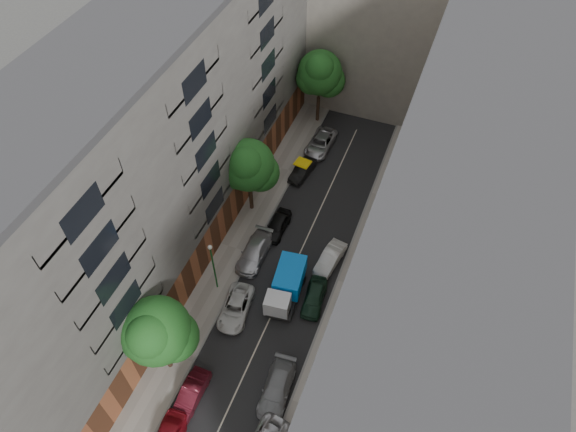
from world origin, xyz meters
The scene contains 22 objects.
ground centered at (0.00, 0.00, 0.00)m, with size 120.00×120.00×0.00m, color #4C4C49.
road_surface centered at (0.00, 0.00, 0.01)m, with size 8.00×44.00×0.02m, color black.
sidewalk_left centered at (-5.50, 0.00, 0.07)m, with size 3.00×44.00×0.15m, color gray.
sidewalk_right centered at (5.50, 0.00, 0.07)m, with size 3.00×44.00×0.15m, color gray.
building_left centered at (-11.00, 0.00, 10.00)m, with size 8.00×44.00×20.00m, color #4E4C49.
building_right centered at (11.00, 0.00, 10.00)m, with size 8.00×44.00×20.00m, color #C3B097.
building_endcap centered at (0.00, 28.00, 9.00)m, with size 18.00×12.00×18.00m, color gray.
tarp_truck centered at (0.41, -2.74, 1.35)m, with size 2.71×5.54×2.45m.
car_left_1 centered at (-2.80, -13.40, 0.65)m, with size 1.38×3.97×1.31m, color #4A0E19.
car_left_2 centered at (-2.80, -5.80, 0.64)m, with size 2.14×4.63×1.29m, color silver.
car_left_3 centered at (-3.60, -0.20, 0.72)m, with size 2.02×4.98×1.44m, color #BCBCC1.
car_left_4 centered at (-2.87, 3.40, 0.68)m, with size 1.60×3.99×1.36m, color black.
car_left_5 centered at (-3.20, 11.00, 0.64)m, with size 1.36×3.91×1.29m, color black.
car_left_6 centered at (-2.80, 15.52, 0.70)m, with size 2.33×5.04×1.40m, color #B4B3B8.
car_right_1 centered at (2.80, -10.80, 0.69)m, with size 1.94×4.78×1.39m, color gray.
car_right_2 centered at (2.80, -2.60, 0.68)m, with size 1.62×4.02×1.37m, color black.
car_right_3 centered at (2.80, 1.60, 0.67)m, with size 1.42×4.07×1.34m, color silver.
tree_near centered at (-5.38, -11.93, 5.40)m, with size 5.12×4.82×7.95m.
tree_mid centered at (-6.05, 4.87, 5.59)m, with size 5.02×4.71×8.13m.
tree_far centered at (-4.50, 19.60, 6.11)m, with size 4.99×4.68×8.76m.
lamp_post centered at (-5.25, -4.26, 3.71)m, with size 0.36×0.36×5.69m.
pedestrian centered at (6.40, 3.32, 1.00)m, with size 0.62×0.41×1.70m, color black.
Camera 1 is at (8.80, -24.09, 36.93)m, focal length 32.00 mm.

